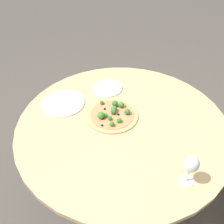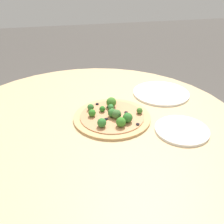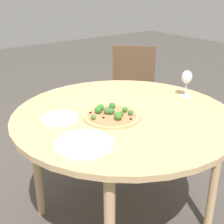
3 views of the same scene
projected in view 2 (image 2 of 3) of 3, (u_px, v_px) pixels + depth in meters
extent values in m
cylinder|color=tan|center=(92.00, 125.00, 1.01)|extent=(1.24, 1.24, 0.03)
cylinder|color=tan|center=(18.00, 154.00, 1.44)|extent=(0.05, 0.05, 0.74)
cylinder|color=tan|center=(144.00, 136.00, 1.60)|extent=(0.05, 0.05, 0.74)
cylinder|color=tan|center=(112.00, 117.00, 1.02)|extent=(0.32, 0.32, 0.01)
cylinder|color=tan|center=(112.00, 116.00, 1.02)|extent=(0.26, 0.26, 0.00)
sphere|color=#407C2A|center=(111.00, 102.00, 1.07)|extent=(0.04, 0.04, 0.04)
sphere|color=#347331|center=(91.00, 107.00, 1.05)|extent=(0.03, 0.03, 0.03)
sphere|color=#377C38|center=(111.00, 107.00, 1.05)|extent=(0.03, 0.03, 0.03)
sphere|color=#3A8027|center=(121.00, 122.00, 0.94)|extent=(0.04, 0.04, 0.04)
sphere|color=#2B7625|center=(102.00, 109.00, 1.04)|extent=(0.02, 0.02, 0.02)
sphere|color=#358126|center=(92.00, 113.00, 1.00)|extent=(0.03, 0.03, 0.03)
sphere|color=#436E35|center=(117.00, 114.00, 0.99)|extent=(0.04, 0.04, 0.04)
sphere|color=#357230|center=(112.00, 113.00, 1.00)|extent=(0.04, 0.04, 0.04)
sphere|color=#42752D|center=(139.00, 110.00, 1.03)|extent=(0.03, 0.03, 0.03)
sphere|color=#327731|center=(102.00, 123.00, 0.94)|extent=(0.04, 0.04, 0.04)
sphere|color=#31752D|center=(128.00, 118.00, 0.96)|extent=(0.04, 0.04, 0.04)
cylinder|color=black|center=(138.00, 124.00, 0.96)|extent=(0.01, 0.01, 0.00)
cylinder|color=black|center=(112.00, 116.00, 1.01)|extent=(0.01, 0.01, 0.00)
cylinder|color=black|center=(106.00, 119.00, 0.99)|extent=(0.01, 0.01, 0.00)
cylinder|color=black|center=(126.00, 112.00, 1.03)|extent=(0.01, 0.01, 0.00)
cylinder|color=black|center=(97.00, 104.00, 1.10)|extent=(0.01, 0.01, 0.00)
cylinder|color=black|center=(108.00, 107.00, 1.07)|extent=(0.01, 0.01, 0.00)
cylinder|color=white|center=(182.00, 130.00, 0.94)|extent=(0.20, 0.20, 0.01)
cylinder|color=white|center=(161.00, 93.00, 1.22)|extent=(0.27, 0.27, 0.01)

